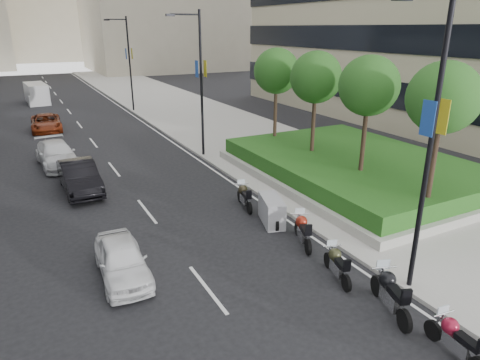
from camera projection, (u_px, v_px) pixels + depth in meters
ground at (321, 352)px, 11.15m from camera, size 160.00×160.00×0.00m
sidewalk_right at (200, 117)px, 40.10m from camera, size 10.00×100.00×0.15m
lane_edge at (144, 123)px, 37.81m from camera, size 0.12×100.00×0.01m
lane_centre at (83, 129)px, 35.55m from camera, size 0.12×100.00×0.01m
planter at (354, 173)px, 23.74m from camera, size 10.00×14.00×0.40m
hedge at (355, 163)px, 23.54m from camera, size 9.40×13.40×0.80m
tree_0 at (443, 98)px, 16.37m from camera, size 2.80×2.80×6.30m
tree_1 at (369, 86)px, 19.71m from camera, size 2.80×2.80×6.30m
tree_2 at (316, 78)px, 23.05m from camera, size 2.80×2.80×6.30m
tree_3 at (276, 71)px, 26.39m from camera, size 2.80×2.80×6.30m
lamp_post_0 at (428, 137)px, 12.09m from camera, size 2.34×0.45×9.00m
lamp_post_1 at (199, 78)px, 26.28m from camera, size 2.34×0.45×9.00m
lamp_post_2 at (128, 60)px, 41.31m from camera, size 2.34×0.45×9.00m
motorcycle_1 at (455, 339)px, 10.82m from camera, size 0.68×2.03×1.01m
motorcycle_2 at (390, 293)px, 12.55m from camera, size 1.03×2.29×1.18m
motorcycle_3 at (337, 264)px, 14.26m from camera, size 0.78×1.97×1.00m
motorcycle_4 at (303, 230)px, 16.54m from camera, size 0.98×2.08×1.08m
motorcycle_5 at (272, 211)px, 18.31m from camera, size 1.30×2.04×1.15m
motorcycle_6 at (244, 196)px, 19.93m from camera, size 0.70×2.06×1.04m
car_a at (122, 260)px, 14.31m from camera, size 1.71×3.87×1.29m
car_b at (79, 177)px, 21.86m from camera, size 1.76×4.76×1.56m
car_c at (57, 154)px, 25.96m from camera, size 2.38×5.10×1.44m
car_d at (46, 123)px, 34.74m from camera, size 2.45×4.97×1.36m
delivery_van at (37, 94)px, 47.34m from camera, size 2.35×5.28×2.16m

